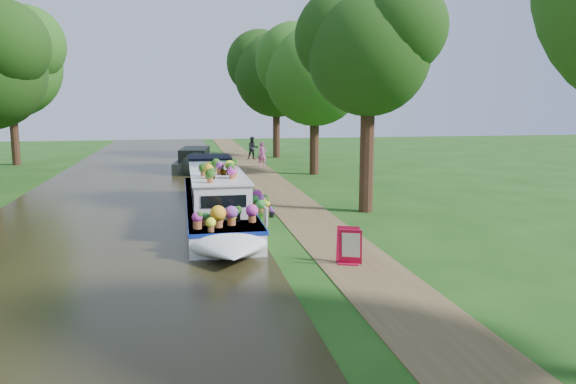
{
  "coord_description": "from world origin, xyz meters",
  "views": [
    {
      "loc": [
        -3.47,
        -18.41,
        4.39
      ],
      "look_at": [
        0.12,
        0.54,
        1.3
      ],
      "focal_mm": 35.0,
      "sensor_mm": 36.0,
      "label": 1
    }
  ],
  "objects_px": {
    "second_boat": "(195,161)",
    "pedestrian_pink": "(262,154)",
    "sandwich_board": "(349,248)",
    "plant_boat": "(217,199)",
    "pedestrian_dark": "(253,148)"
  },
  "relations": [
    {
      "from": "second_boat",
      "to": "pedestrian_pink",
      "type": "relative_size",
      "value": 4.48
    },
    {
      "from": "second_boat",
      "to": "sandwich_board",
      "type": "bearing_deg",
      "value": -73.43
    },
    {
      "from": "second_boat",
      "to": "pedestrian_pink",
      "type": "xyz_separation_m",
      "value": [
        4.55,
        0.75,
        0.3
      ]
    },
    {
      "from": "plant_boat",
      "to": "sandwich_board",
      "type": "bearing_deg",
      "value": -63.08
    },
    {
      "from": "plant_boat",
      "to": "pedestrian_pink",
      "type": "distance_m",
      "value": 17.71
    },
    {
      "from": "sandwich_board",
      "to": "pedestrian_dark",
      "type": "relative_size",
      "value": 0.57
    },
    {
      "from": "pedestrian_pink",
      "to": "pedestrian_dark",
      "type": "height_order",
      "value": "pedestrian_dark"
    },
    {
      "from": "second_boat",
      "to": "pedestrian_dark",
      "type": "xyz_separation_m",
      "value": [
        4.56,
        5.94,
        0.32
      ]
    },
    {
      "from": "sandwich_board",
      "to": "pedestrian_dark",
      "type": "distance_m",
      "value": 28.7
    },
    {
      "from": "second_boat",
      "to": "pedestrian_dark",
      "type": "relative_size",
      "value": 4.36
    },
    {
      "from": "pedestrian_dark",
      "to": "plant_boat",
      "type": "bearing_deg",
      "value": -105.6
    },
    {
      "from": "plant_boat",
      "to": "sandwich_board",
      "type": "relative_size",
      "value": 13.53
    },
    {
      "from": "plant_boat",
      "to": "second_boat",
      "type": "distance_m",
      "value": 16.47
    },
    {
      "from": "pedestrian_dark",
      "to": "pedestrian_pink",
      "type": "bearing_deg",
      "value": -95.16
    },
    {
      "from": "sandwich_board",
      "to": "pedestrian_pink",
      "type": "bearing_deg",
      "value": 109.68
    }
  ]
}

